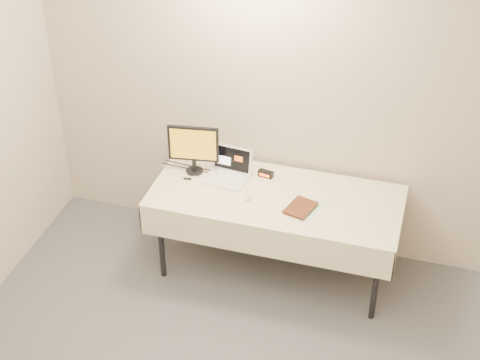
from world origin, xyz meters
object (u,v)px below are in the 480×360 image
(table, at_px, (276,202))
(book, at_px, (290,192))
(laptop, at_px, (229,171))
(monitor, at_px, (193,146))

(table, relative_size, book, 7.87)
(laptop, bearing_deg, book, -17.10)
(laptop, xyz_separation_m, book, (0.53, -0.22, 0.06))
(table, bearing_deg, monitor, 169.51)
(book, bearing_deg, monitor, -178.68)
(laptop, distance_m, monitor, 0.33)
(table, distance_m, monitor, 0.76)
(table, xyz_separation_m, book, (0.13, -0.09, 0.18))
(book, bearing_deg, table, 160.50)
(monitor, distance_m, book, 0.85)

